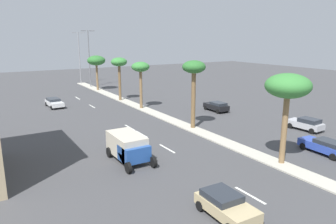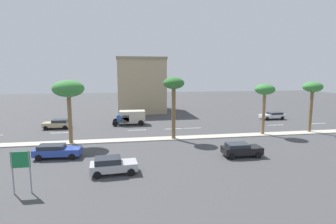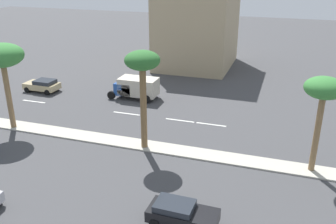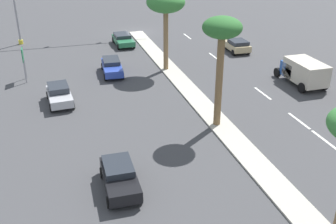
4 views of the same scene
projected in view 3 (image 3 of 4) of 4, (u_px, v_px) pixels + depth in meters
The scene contains 13 objects.
ground_plane at pixel (147, 146), 30.38m from camera, with size 160.00×160.00×0.00m, color #424244.
median_curb at pixel (247, 161), 28.01m from camera, with size 1.80×72.83×0.12m, color #B7B2A3.
lane_stripe_front at pixel (34, 101), 40.08m from camera, with size 0.20×2.80×0.01m, color silver.
lane_stripe_left at pixel (127, 113), 36.92m from camera, with size 0.20×2.80×0.01m, color silver.
lane_stripe_near at pixel (180, 120), 35.31m from camera, with size 0.20×2.80×0.01m, color silver.
lane_stripe_trailing at pixel (211, 124), 34.43m from camera, with size 0.20×2.80×0.01m, color silver.
commercial_building at pixel (197, 24), 51.80m from camera, with size 12.16×10.16×11.66m.
palm_tree_front at pixel (2, 57), 31.29m from camera, with size 3.66×3.66×7.59m.
palm_tree_mid at pixel (142, 67), 27.64m from camera, with size 2.68×2.68×7.86m.
palm_tree_inboard at pixel (324, 92), 24.58m from camera, with size 2.66×2.66×6.91m.
sedan_tan_outboard at pixel (42, 85), 42.92m from camera, with size 2.16×4.00×1.41m.
sedan_black_front at pixel (181, 214), 21.08m from camera, with size 1.95×4.02×1.39m.
box_truck at pixel (135, 87), 40.61m from camera, with size 2.53×5.28×2.31m.
Camera 3 is at (25.18, 38.47, 14.03)m, focal length 39.84 mm.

